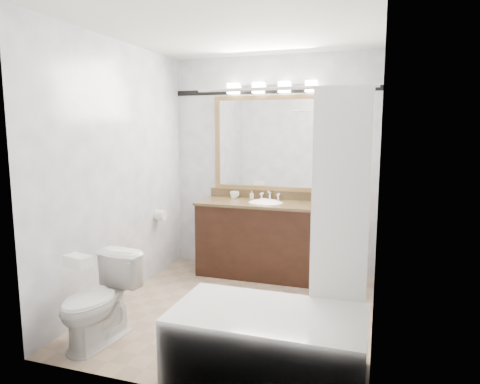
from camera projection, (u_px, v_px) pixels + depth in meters
The scene contains 14 objects.
room at pixel (237, 176), 3.79m from camera, with size 2.42×2.62×2.52m.
vanity at pixel (265, 238), 4.86m from camera, with size 1.53×0.58×0.97m.
mirror at pixel (272, 144), 4.96m from camera, with size 1.40×0.04×1.10m.
vanity_light_bar at pixel (271, 87), 4.81m from camera, with size 1.02×0.14×0.12m.
accent_stripe at pixel (273, 91), 4.88m from camera, with size 2.40×0.01×0.06m, color black.
bathtub at pixel (272, 334), 2.91m from camera, with size 1.30×0.75×1.96m.
tp_roll at pixel (160, 215), 4.84m from camera, with size 0.12×0.12×0.11m, color white.
toilet at pixel (99, 301), 3.32m from camera, with size 0.38×0.67×0.69m, color white.
tissue_box at pixel (78, 261), 3.07m from camera, with size 0.20×0.11×0.08m, color white.
coffee_maker at pixel (325, 189), 4.63m from camera, with size 0.18×0.22×0.34m.
cup_left at pixel (235, 195), 5.12m from camera, with size 0.10×0.10×0.08m, color white.
cup_right at pixel (233, 195), 5.08m from camera, with size 0.08×0.08×0.08m, color white.
soap_bottle_a at pixel (252, 195), 5.04m from camera, with size 0.04×0.04×0.10m, color white.
soap_bar at pixel (263, 199), 4.93m from camera, with size 0.07×0.05×0.02m, color beige.
Camera 1 is at (1.20, -3.57, 1.66)m, focal length 32.00 mm.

